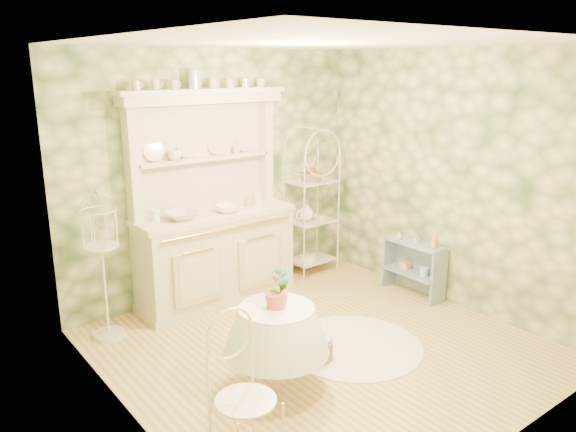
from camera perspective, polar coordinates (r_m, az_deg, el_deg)
floor at (r=5.34m, az=3.38°, el=-13.14°), size 3.60×3.60×0.00m
ceiling at (r=4.71m, az=3.91°, el=17.22°), size 3.60×3.60×0.00m
wall_left at (r=3.94m, az=-16.47°, el=-2.88°), size 3.60×3.60×0.00m
wall_right at (r=6.16m, az=16.32°, el=3.52°), size 3.60×3.60×0.00m
wall_back at (r=6.28m, az=-7.32°, el=4.21°), size 3.60×3.60×0.00m
wall_front at (r=3.75m, az=22.15°, el=-4.30°), size 3.60×3.60×0.00m
kitchen_dresser at (r=5.99m, az=-7.53°, el=1.66°), size 1.87×0.61×2.29m
bakers_rack at (r=6.89m, az=2.39°, el=1.90°), size 0.61×0.44×1.90m
side_shelf at (r=6.50m, az=12.62°, el=-5.22°), size 0.31×0.73×0.61m
round_table at (r=4.54m, az=-1.18°, el=-13.20°), size 0.71×0.71×0.74m
cafe_chair at (r=3.79m, az=-4.31°, el=-18.38°), size 0.40×0.40×0.87m
birdcage_stand at (r=5.53m, az=-18.24°, el=-5.33°), size 0.33×0.33×1.33m
floor_basket at (r=5.09m, az=2.62°, el=-13.02°), size 0.46×0.46×0.25m
lace_rug at (r=5.37m, az=6.63°, el=-12.96°), size 1.68×1.68×0.01m
bowl_floral at (r=5.79m, az=-10.78°, el=-0.25°), size 0.35×0.35×0.08m
bowl_white at (r=6.00m, az=-6.21°, el=0.47°), size 0.33×0.33×0.08m
cup_left at (r=5.87m, az=-11.43°, el=5.86°), size 0.14×0.14×0.10m
cup_right at (r=6.23m, az=-5.26°, el=6.62°), size 0.10×0.10×0.09m
potted_geranium at (r=4.34m, az=-0.79°, el=-7.60°), size 0.20×0.16×0.33m
bottle_amber at (r=6.23m, az=14.62°, el=-2.58°), size 0.09×0.09×0.18m
bottle_blue at (r=6.36m, az=12.91°, el=-2.38°), size 0.06×0.06×0.11m
bottle_glass at (r=6.46m, az=11.22°, el=-2.07°), size 0.09×0.09×0.09m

